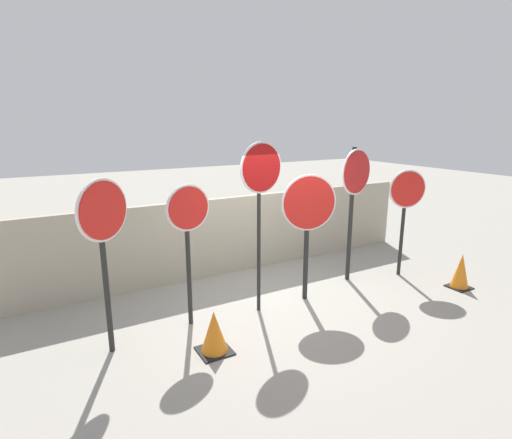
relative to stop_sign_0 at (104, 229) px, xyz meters
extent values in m
plane|color=gray|center=(2.70, 0.37, -1.68)|extent=(40.00, 40.00, 0.00)
cube|color=#A89E89|center=(2.70, 1.86, -0.91)|extent=(8.50, 0.12, 1.54)
cylinder|color=black|center=(-0.03, 0.04, -0.57)|extent=(0.07, 0.07, 2.21)
cylinder|color=white|center=(0.01, -0.01, 0.24)|extent=(0.66, 0.46, 0.78)
cylinder|color=red|center=(0.02, -0.02, 0.24)|extent=(0.61, 0.43, 0.72)
cylinder|color=black|center=(1.15, 0.23, -0.67)|extent=(0.07, 0.07, 2.01)
cylinder|color=white|center=(1.16, 0.17, 0.12)|extent=(0.66, 0.12, 0.67)
cylinder|color=red|center=(1.16, 0.16, 0.12)|extent=(0.61, 0.11, 0.61)
cylinder|color=black|center=(2.26, 0.11, -0.40)|extent=(0.06, 0.06, 2.56)
cylinder|color=white|center=(2.27, 0.06, 0.63)|extent=(0.76, 0.15, 0.77)
cylinder|color=#AD0F0F|center=(2.28, 0.04, 0.63)|extent=(0.70, 0.14, 0.71)
cylinder|color=black|center=(3.17, 0.09, -0.64)|extent=(0.08, 0.08, 2.08)
cylinder|color=white|center=(3.16, 0.03, 0.02)|extent=(0.90, 0.28, 0.93)
cylinder|color=red|center=(3.15, 0.01, 0.02)|extent=(0.84, 0.26, 0.87)
cylinder|color=black|center=(4.40, 0.39, -0.41)|extent=(0.08, 0.08, 2.53)
cylinder|color=white|center=(4.42, 0.33, 0.41)|extent=(0.82, 0.20, 0.83)
cylinder|color=red|center=(4.42, 0.31, 0.41)|extent=(0.76, 0.19, 0.77)
cylinder|color=black|center=(5.47, 0.08, -0.67)|extent=(0.07, 0.07, 2.01)
cylinder|color=white|center=(5.45, 0.02, 0.06)|extent=(0.69, 0.28, 0.73)
cylinder|color=red|center=(5.44, 0.00, 0.06)|extent=(0.63, 0.26, 0.67)
cube|color=black|center=(1.15, -0.65, -1.67)|extent=(0.43, 0.43, 0.02)
cone|color=orange|center=(1.15, -0.65, -1.38)|extent=(0.36, 0.36, 0.56)
cube|color=black|center=(5.92, -0.93, -1.67)|extent=(0.37, 0.37, 0.02)
cone|color=orange|center=(5.92, -0.93, -1.35)|extent=(0.31, 0.31, 0.63)
camera|label=1|loc=(-0.70, -5.04, 1.28)|focal=28.00mm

